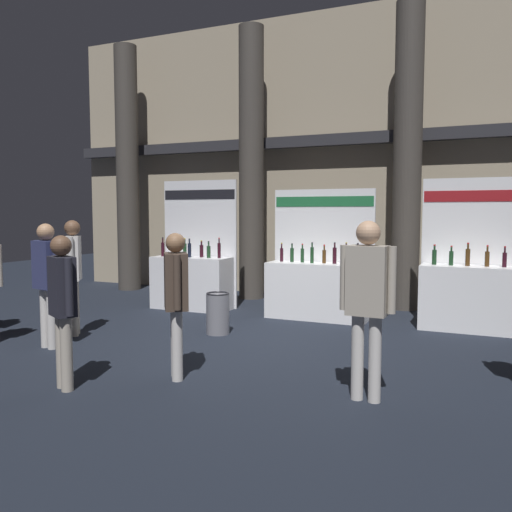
# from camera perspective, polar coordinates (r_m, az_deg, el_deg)

# --- Properties ---
(ground_plane) EXTENTS (26.72, 26.72, 0.00)m
(ground_plane) POSITION_cam_1_polar(r_m,az_deg,el_deg) (7.64, -1.20, -9.50)
(ground_plane) COLOR black
(hall_colonnade) EXTENTS (13.36, 1.32, 6.19)m
(hall_colonnade) POSITION_cam_1_polar(r_m,az_deg,el_deg) (11.72, 8.35, 10.44)
(hall_colonnade) COLOR tan
(hall_colonnade) RESTS_ON ground_plane
(exhibitor_booth_0) EXTENTS (1.61, 0.66, 2.50)m
(exhibitor_booth_0) POSITION_cam_1_polar(r_m,az_deg,el_deg) (10.42, -6.79, -2.22)
(exhibitor_booth_0) COLOR white
(exhibitor_booth_0) RESTS_ON ground_plane
(exhibitor_booth_1) EXTENTS (1.86, 0.66, 2.28)m
(exhibitor_booth_1) POSITION_cam_1_polar(r_m,az_deg,el_deg) (9.46, 6.65, -3.12)
(exhibitor_booth_1) COLOR white
(exhibitor_booth_1) RESTS_ON ground_plane
(exhibitor_booth_2) EXTENTS (1.51, 0.66, 2.43)m
(exhibitor_booth_2) POSITION_cam_1_polar(r_m,az_deg,el_deg) (9.13, 21.70, -3.52)
(exhibitor_booth_2) COLOR white
(exhibitor_booth_2) RESTS_ON ground_plane
(trash_bin) EXTENTS (0.36, 0.36, 0.64)m
(trash_bin) POSITION_cam_1_polar(r_m,az_deg,el_deg) (8.27, -4.11, -6.13)
(trash_bin) COLOR slate
(trash_bin) RESTS_ON ground_plane
(visitor_0) EXTENTS (0.42, 0.46, 1.65)m
(visitor_0) POSITION_cam_1_polar(r_m,az_deg,el_deg) (6.03, -8.55, -3.86)
(visitor_0) COLOR silver
(visitor_0) RESTS_ON ground_plane
(visitor_5) EXTENTS (0.45, 0.34, 1.64)m
(visitor_5) POSITION_cam_1_polar(r_m,az_deg,el_deg) (5.96, -19.98, -4.50)
(visitor_5) COLOR #ADA393
(visitor_5) RESTS_ON ground_plane
(visitor_6) EXTENTS (0.56, 0.26, 1.80)m
(visitor_6) POSITION_cam_1_polar(r_m,az_deg,el_deg) (5.36, 11.81, -3.93)
(visitor_6) COLOR silver
(visitor_6) RESTS_ON ground_plane
(visitor_7) EXTENTS (0.52, 0.31, 1.72)m
(visitor_7) POSITION_cam_1_polar(r_m,az_deg,el_deg) (7.83, -21.46, -1.85)
(visitor_7) COLOR silver
(visitor_7) RESTS_ON ground_plane
(visitor_8) EXTENTS (0.39, 0.47, 1.76)m
(visitor_8) POSITION_cam_1_polar(r_m,az_deg,el_deg) (8.53, -18.95, -1.15)
(visitor_8) COLOR #ADA393
(visitor_8) RESTS_ON ground_plane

